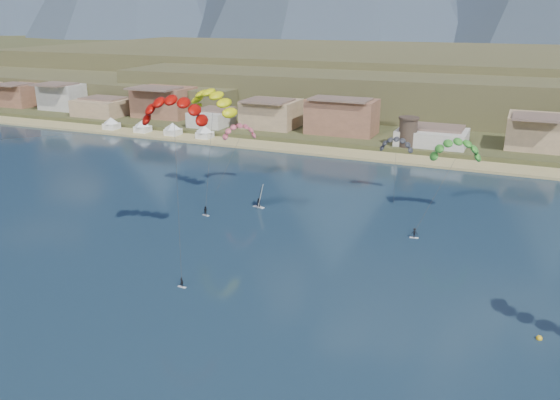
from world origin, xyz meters
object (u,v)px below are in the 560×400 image
watchtower (408,132)px  buoy (539,338)px  kitesurfer_green (456,147)px  kitesurfer_yellow (212,98)px  kitesurfer_red (173,105)px  windsurfer (259,201)px

watchtower → buoy: (35.15, -92.60, -6.24)m
watchtower → kitesurfer_green: kitesurfer_green is taller
kitesurfer_yellow → kitesurfer_red: bearing=-72.3°
watchtower → kitesurfer_yellow: bearing=-117.7°
watchtower → kitesurfer_green: 54.30m
kitesurfer_red → buoy: 62.53m
kitesurfer_yellow → windsurfer: bearing=-10.7°
kitesurfer_green → windsurfer: 41.00m
kitesurfer_green → windsurfer: (-37.55, -10.28, -12.84)m
kitesurfer_green → windsurfer: bearing=-164.7°
kitesurfer_green → buoy: bearing=-68.7°
kitesurfer_red → kitesurfer_yellow: 29.16m
kitesurfer_green → windsurfer: size_ratio=4.19×
kitesurfer_yellow → kitesurfer_green: size_ratio=1.30×
kitesurfer_green → kitesurfer_yellow: bearing=-170.7°
kitesurfer_red → kitesurfer_yellow: bearing=107.7°
kitesurfer_yellow → windsurfer: 23.73m
buoy → windsurfer: bearing=149.4°
kitesurfer_red → buoy: size_ratio=37.47×
kitesurfer_red → windsurfer: kitesurfer_red is taller
kitesurfer_yellow → kitesurfer_green: 50.57m
watchtower → kitesurfer_yellow: 67.79m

